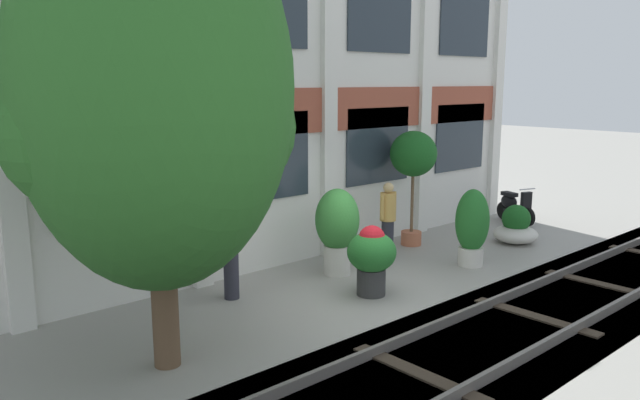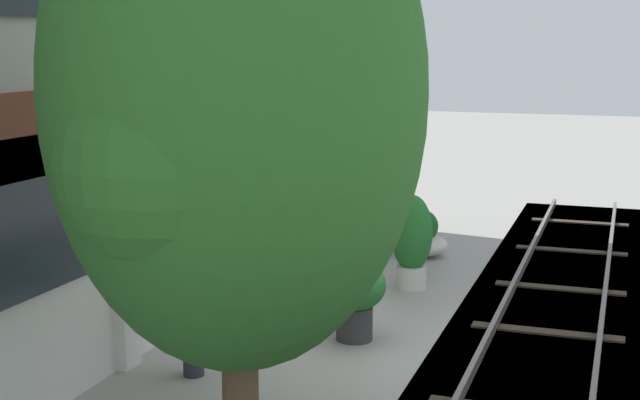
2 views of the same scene
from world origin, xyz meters
name	(u,v)px [view 2 (image 2 of 2)]	position (x,y,z in m)	size (l,w,h in m)	color
ground_plane	(363,350)	(0.00, 0.00, 0.00)	(80.00, 80.00, 0.00)	gray
apartment_facade	(161,70)	(0.00, 2.92, 3.66)	(15.96, 0.64, 7.33)	silver
rail_tracks	(535,380)	(0.00, -2.24, -0.13)	(23.60, 2.80, 0.43)	#5B5449
broadleaf_tree	(236,105)	(-3.63, 0.14, 3.50)	(3.58, 3.41, 6.11)	brown
potted_plant_glazed_jar	(355,289)	(0.37, 0.24, 0.72)	(0.86, 0.86, 1.24)	#333333
potted_plant_ribbed_drum	(412,240)	(3.16, 0.11, 0.82)	(0.68, 0.68, 1.57)	beige
potted_plant_wide_bowl	(421,238)	(5.45, 0.46, 0.35)	(1.02, 1.02, 0.89)	beige
potted_plant_stone_basin	(279,258)	(0.75, 1.50, 0.96)	(0.85, 0.85, 1.68)	beige
potted_plant_low_pan	(313,162)	(3.53, 1.97, 1.98)	(1.05, 1.05, 2.60)	#B76647
scooter_near_curb	(387,211)	(7.35, 1.65, 0.44)	(0.66, 1.34, 0.98)	black
resident_by_doorway	(192,307)	(-1.55, 1.72, 0.88)	(0.50, 0.34, 1.63)	#282833
resident_watching_tracks	(308,241)	(2.34, 1.63, 0.86)	(0.53, 0.34, 1.61)	#282833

